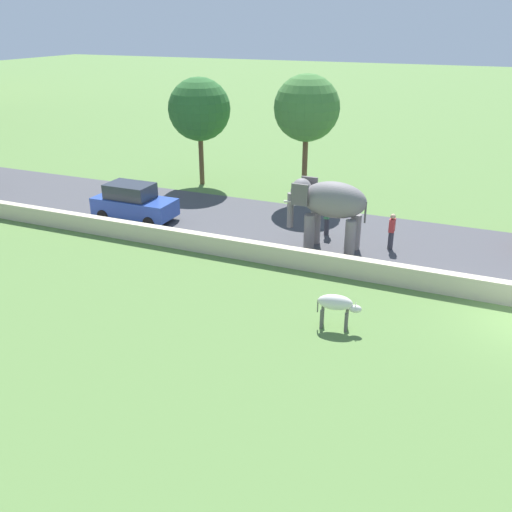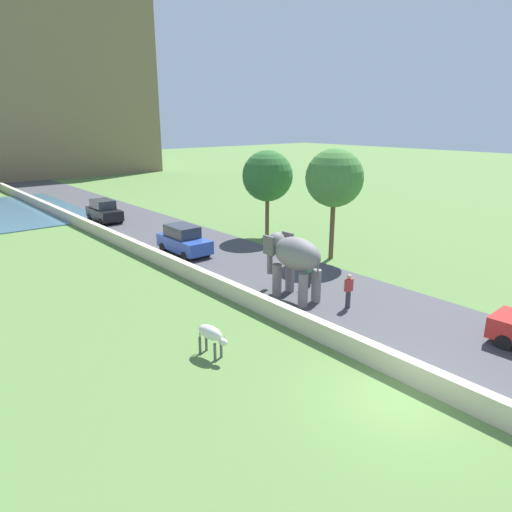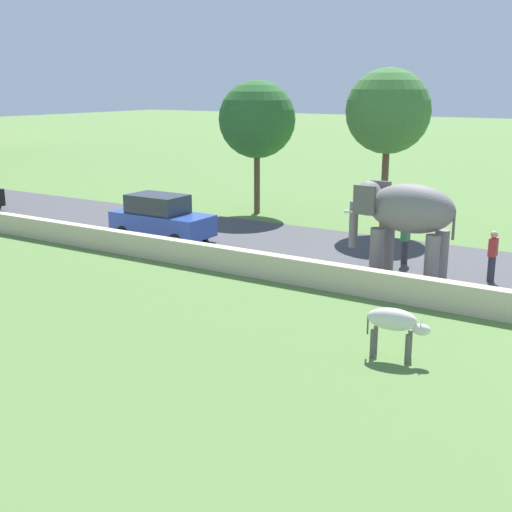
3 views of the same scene
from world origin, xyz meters
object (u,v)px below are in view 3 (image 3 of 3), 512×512
(car_blue, at_px, (161,218))
(elephant, at_px, (404,214))
(person_trailing, at_px, (492,255))
(person_beside_elephant, at_px, (405,240))
(cow_white, at_px, (395,322))

(car_blue, bearing_deg, elephant, -89.98)
(person_trailing, relative_size, car_blue, 0.41)
(elephant, height_order, person_beside_elephant, elephant)
(car_blue, distance_m, cow_white, 13.24)
(elephant, distance_m, person_trailing, 2.93)
(elephant, bearing_deg, car_blue, 90.02)
(person_beside_elephant, height_order, cow_white, person_beside_elephant)
(cow_white, bearing_deg, person_beside_elephant, 18.38)
(car_blue, bearing_deg, person_trailing, -85.43)
(person_trailing, distance_m, car_blue, 12.21)
(car_blue, xyz_separation_m, cow_white, (-6.10, -11.75, -0.06))
(elephant, relative_size, person_beside_elephant, 2.13)
(person_beside_elephant, bearing_deg, cow_white, -161.62)
(cow_white, bearing_deg, car_blue, 62.56)
(elephant, height_order, car_blue, elephant)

